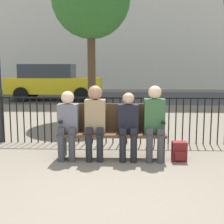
# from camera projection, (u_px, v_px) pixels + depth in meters

# --- Properties ---
(ground_plane) EXTENTS (80.00, 80.00, 0.00)m
(ground_plane) POSITION_uv_depth(u_px,v_px,m) (106.00, 204.00, 3.57)
(ground_plane) COLOR #706656
(park_bench) EXTENTS (1.81, 0.45, 0.92)m
(park_bench) POSITION_uv_depth(u_px,v_px,m) (112.00, 129.00, 5.35)
(park_bench) COLOR #4C331E
(park_bench) RESTS_ON ground
(seated_person_0) EXTENTS (0.34, 0.39, 1.15)m
(seated_person_0) POSITION_uv_depth(u_px,v_px,m) (68.00, 121.00, 5.22)
(seated_person_0) COLOR #3D3D42
(seated_person_0) RESTS_ON ground
(seated_person_1) EXTENTS (0.34, 0.39, 1.24)m
(seated_person_1) POSITION_uv_depth(u_px,v_px,m) (95.00, 118.00, 5.20)
(seated_person_1) COLOR black
(seated_person_1) RESTS_ON ground
(seated_person_2) EXTENTS (0.34, 0.39, 1.13)m
(seated_person_2) POSITION_uv_depth(u_px,v_px,m) (128.00, 123.00, 5.19)
(seated_person_2) COLOR black
(seated_person_2) RESTS_ON ground
(seated_person_3) EXTENTS (0.34, 0.39, 1.24)m
(seated_person_3) POSITION_uv_depth(u_px,v_px,m) (154.00, 119.00, 5.17)
(seated_person_3) COLOR #3D3D42
(seated_person_3) RESTS_ON ground
(backpack) EXTENTS (0.24, 0.21, 0.32)m
(backpack) POSITION_uv_depth(u_px,v_px,m) (179.00, 152.00, 5.17)
(backpack) COLOR maroon
(backpack) RESTS_ON ground
(fence_railing) EXTENTS (9.01, 0.03, 0.95)m
(fence_railing) POSITION_uv_depth(u_px,v_px,m) (113.00, 116.00, 6.27)
(fence_railing) COLOR black
(fence_railing) RESTS_ON ground
(tree_1) EXTENTS (2.29, 2.29, 4.62)m
(tree_1) POSITION_uv_depth(u_px,v_px,m) (91.00, 0.00, 8.99)
(tree_1) COLOR #4C3823
(tree_1) RESTS_ON ground
(street_surface) EXTENTS (24.00, 6.00, 0.01)m
(street_surface) POSITION_uv_depth(u_px,v_px,m) (120.00, 97.00, 15.42)
(street_surface) COLOR #3D3D3F
(street_surface) RESTS_ON ground
(parked_car_0) EXTENTS (4.20, 1.94, 1.62)m
(parked_car_0) POSITION_uv_depth(u_px,v_px,m) (53.00, 81.00, 14.12)
(parked_car_0) COLOR yellow
(parked_car_0) RESTS_ON ground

